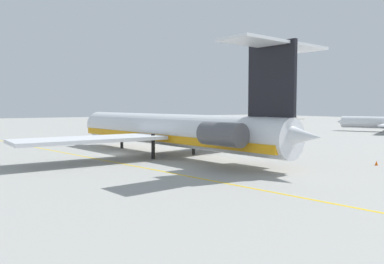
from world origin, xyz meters
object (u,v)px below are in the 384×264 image
safety_cone_nose (376,163)px  ground_crew_near_tail (183,133)px  main_jetliner (174,130)px  ground_crew_portside (201,133)px  safety_cone_wingtip (167,136)px  airliner_far_left (276,118)px

safety_cone_nose → ground_crew_near_tail: bearing=-179.9°
main_jetliner → ground_crew_portside: (-24.03, 19.79, -2.71)m
safety_cone_nose → ground_crew_portside: bearing=176.6°
main_jetliner → ground_crew_portside: main_jetliner is taller
safety_cone_wingtip → ground_crew_portside: bearing=44.7°
main_jetliner → safety_cone_wingtip: 33.09m
main_jetliner → safety_cone_nose: size_ratio=87.34×
main_jetliner → airliner_far_left: size_ratio=1.89×
airliner_far_left → safety_cone_nose: 102.16m
ground_crew_portside → safety_cone_wingtip: (-5.64, -5.58, -0.84)m
airliner_far_left → ground_crew_near_tail: size_ratio=14.72×
main_jetliner → ground_crew_near_tail: 32.59m
airliner_far_left → safety_cone_wingtip: bearing=-54.9°
ground_crew_near_tail → ground_crew_portside: ground_crew_portside is taller
safety_cone_wingtip → airliner_far_left: bearing=117.6°
main_jetliner → safety_cone_nose: (19.75, 17.21, -3.55)m
ground_crew_near_tail → safety_cone_wingtip: size_ratio=3.14×
ground_crew_portside → safety_cone_nose: bearing=3.4°
ground_crew_portside → safety_cone_nose: 43.87m
safety_cone_nose → safety_cone_wingtip: bearing=-176.5°
ground_crew_portside → safety_cone_nose: size_ratio=3.19×
main_jetliner → safety_cone_nose: 26.44m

